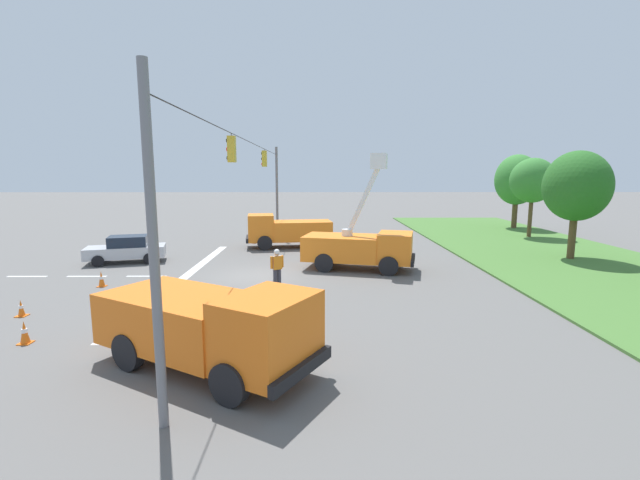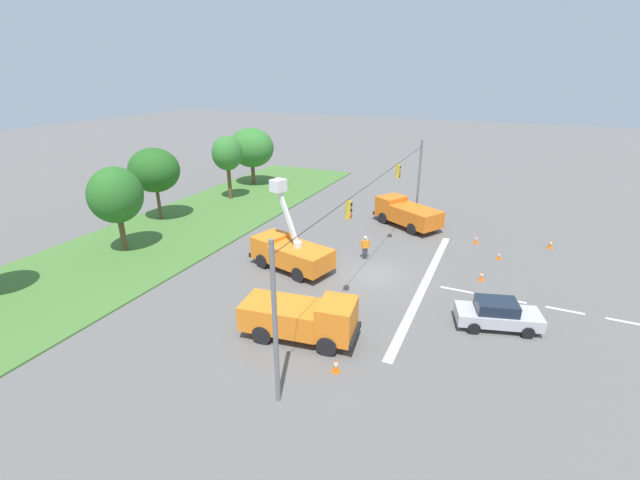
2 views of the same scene
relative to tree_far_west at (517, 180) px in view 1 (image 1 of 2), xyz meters
The scene contains 16 objects.
ground_plane 28.93m from the tree_far_west, 49.40° to the right, with size 200.00×200.00×0.00m, color #605E5B.
grass_verge 19.48m from the tree_far_west, 11.23° to the right, with size 56.00×12.00×0.10m, color #477533.
lane_markings 32.80m from the tree_far_west, 55.09° to the right, with size 17.60×15.25×0.01m.
signal_gantry 28.56m from the tree_far_west, 49.43° to the right, with size 26.20×0.33×7.20m.
tree_far_west is the anchor object (origin of this frame).
tree_west 5.89m from the tree_far_west, 13.76° to the right, with size 3.23×3.52×6.37m.
tree_centre 15.01m from the tree_far_west, 12.71° to the right, with size 4.00×3.61×6.46m.
utility_truck_bucket_lift 23.76m from the tree_far_west, 43.52° to the right, with size 3.84×6.32×6.17m.
utility_truck_support_near 36.16m from the tree_far_west, 36.43° to the right, with size 5.24×6.54×2.26m.
utility_truck_support_far 23.16m from the tree_far_west, 64.11° to the right, with size 2.99×6.16×2.33m.
sedan_silver 33.48m from the tree_far_west, 62.88° to the right, with size 2.86×4.62×1.56m.
road_worker 29.30m from the tree_far_west, 44.38° to the right, with size 0.41×0.57×1.77m.
traffic_cone_foreground_left 35.33m from the tree_far_west, 54.08° to the right, with size 0.36×0.36×0.73m.
traffic_cone_mid_left 24.97m from the tree_far_west, 70.46° to the right, with size 0.36×0.36×0.72m.
traffic_cone_mid_right 38.54m from the tree_far_west, 49.84° to the right, with size 0.36×0.36×0.61m.
traffic_cone_near_bucket 38.89m from the tree_far_west, 45.20° to the right, with size 0.36×0.36×0.71m.
Camera 1 is at (21.12, 3.14, 5.12)m, focal length 24.00 mm.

